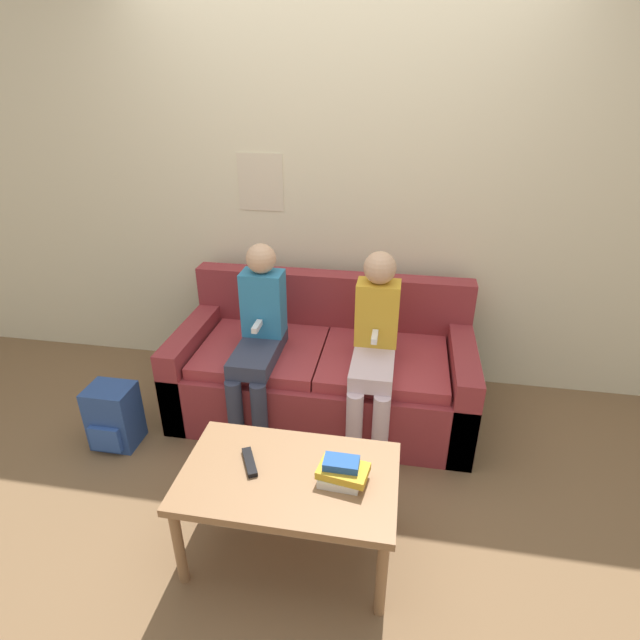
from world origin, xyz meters
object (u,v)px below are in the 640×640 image
object	(u,v)px
person_left	(259,333)
couch	(324,371)
person_right	(375,342)
backpack	(114,416)
tv_remote	(250,462)
coffee_table	(289,483)

from	to	relation	value
person_left	couch	bearing A→B (deg)	28.99
person_right	person_left	bearing A→B (deg)	-179.94
person_left	backpack	size ratio (longest dim) A/B	2.93
backpack	person_right	bearing A→B (deg)	13.99
person_right	tv_remote	distance (m)	0.99
couch	tv_remote	bearing A→B (deg)	-97.84
couch	backpack	size ratio (longest dim) A/B	4.75
coffee_table	person_left	xyz separation A→B (m)	(-0.38, 0.89, 0.22)
person_right	tv_remote	bearing A→B (deg)	-118.10
coffee_table	person_right	xyz separation A→B (m)	(0.28, 0.89, 0.22)
person_right	backpack	xyz separation A→B (m)	(-1.44, -0.36, -0.43)
backpack	coffee_table	bearing A→B (deg)	-24.74
tv_remote	person_left	bearing A→B (deg)	76.03
person_right	backpack	size ratio (longest dim) A/B	2.91
coffee_table	backpack	size ratio (longest dim) A/B	2.43
couch	coffee_table	distance (m)	1.09
person_right	tv_remote	world-z (taller)	person_right
tv_remote	backpack	xyz separation A→B (m)	(-0.98, 0.51, -0.27)
coffee_table	person_right	size ratio (longest dim) A/B	0.83
person_left	coffee_table	bearing A→B (deg)	-66.94
couch	coffee_table	world-z (taller)	couch
couch	tv_remote	distance (m)	1.08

